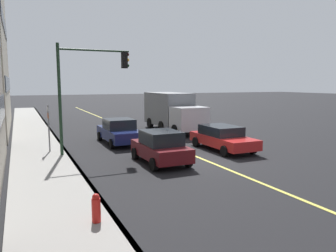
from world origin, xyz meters
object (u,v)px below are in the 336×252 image
Objects in this scene: street_sign_post at (49,125)px; fire_hydrant at (96,211)px; car_maroon at (161,147)px; traffic_light_mast at (87,80)px; car_navy at (119,131)px; truck_gray at (172,111)px; car_red at (222,137)px.

street_sign_post is 10.33m from fire_hydrant.
car_maroon is 0.65× the size of traffic_light_mast.
street_sign_post is at bearing 109.18° from car_navy.
fire_hydrant is (-10.26, -0.31, -1.12)m from street_sign_post.
traffic_light_mast is 2.19× the size of street_sign_post.
fire_hydrant is at bearing 148.22° from truck_gray.
street_sign_post reaches higher than car_red.
street_sign_post is at bearing 1.70° from fire_hydrant.
car_red is 8.22m from traffic_light_mast.
car_navy is (4.52, 4.85, 0.05)m from car_red.
car_maroon is 1.42× the size of street_sign_post.
car_red is at bearing -103.90° from traffic_light_mast.
traffic_light_mast is 3.31m from street_sign_post.
car_maroon is at bearing 107.44° from car_red.
car_navy is 0.80× the size of traffic_light_mast.
traffic_light_mast reaches higher than car_navy.
car_navy is 5.95m from car_maroon.
car_navy reaches higher than car_red.
car_maroon is 0.52× the size of truck_gray.
car_red is at bearing -50.85° from fire_hydrant.
street_sign_post is (2.99, 9.23, 0.85)m from car_red.
street_sign_post is at bearing 72.04° from car_red.
fire_hydrant is at bearing 142.98° from car_maroon.
car_red is 4.74m from car_maroon.
truck_gray is (8.24, -0.68, 0.89)m from car_red.
car_maroon reaches higher than car_red.
truck_gray is 10.53m from traffic_light_mast.
car_red is 1.72× the size of street_sign_post.
truck_gray is at bearing -4.71° from car_red.
fire_hydrant is at bearing 160.91° from car_navy.
street_sign_post reaches higher than car_maroon.
traffic_light_mast is at bearing 40.96° from car_maroon.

